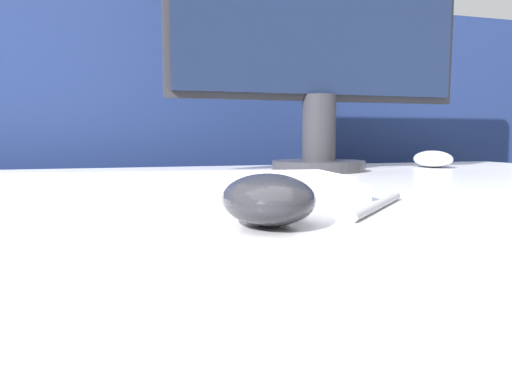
{
  "coord_description": "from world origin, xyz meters",
  "views": [
    {
      "loc": [
        -0.17,
        -0.58,
        0.78
      ],
      "look_at": [
        -0.05,
        -0.19,
        0.73
      ],
      "focal_mm": 35.0,
      "sensor_mm": 36.0,
      "label": 1
    }
  ],
  "objects_px": {
    "keyboard": "(168,187)",
    "computer_mouse_far": "(433,159)",
    "monitor": "(320,11)",
    "computer_mouse_near": "(268,199)"
  },
  "relations": [
    {
      "from": "keyboard",
      "to": "monitor",
      "type": "relative_size",
      "value": 0.72
    },
    {
      "from": "computer_mouse_near",
      "to": "keyboard",
      "type": "xyz_separation_m",
      "value": [
        -0.05,
        0.19,
        -0.01
      ]
    },
    {
      "from": "keyboard",
      "to": "monitor",
      "type": "distance_m",
      "value": 0.55
    },
    {
      "from": "computer_mouse_near",
      "to": "computer_mouse_far",
      "type": "xyz_separation_m",
      "value": [
        0.56,
        0.56,
        -0.0
      ]
    },
    {
      "from": "monitor",
      "to": "computer_mouse_far",
      "type": "bearing_deg",
      "value": 6.34
    },
    {
      "from": "keyboard",
      "to": "computer_mouse_far",
      "type": "distance_m",
      "value": 0.71
    },
    {
      "from": "keyboard",
      "to": "computer_mouse_far",
      "type": "bearing_deg",
      "value": 37.77
    },
    {
      "from": "computer_mouse_near",
      "to": "monitor",
      "type": "xyz_separation_m",
      "value": [
        0.28,
        0.53,
        0.28
      ]
    },
    {
      "from": "keyboard",
      "to": "computer_mouse_far",
      "type": "height_order",
      "value": "computer_mouse_far"
    },
    {
      "from": "computer_mouse_near",
      "to": "computer_mouse_far",
      "type": "relative_size",
      "value": 0.98
    }
  ]
}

